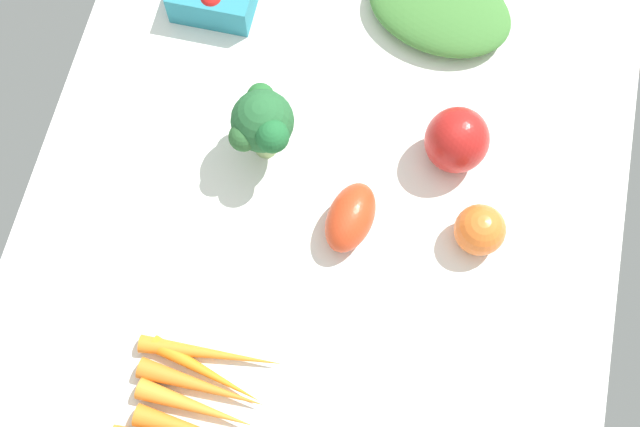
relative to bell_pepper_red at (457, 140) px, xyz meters
The scene contains 7 objects.
tablecloth 20.22cm from the bell_pepper_red, 50.40° to the right, with size 104.00×76.00×2.00cm, color white.
bell_pepper_red is the anchor object (origin of this frame).
broccoli_head 24.58cm from the bell_pepper_red, 79.51° to the right, with size 9.38×7.98×11.85cm.
carrot_bunch 44.84cm from the bell_pepper_red, 32.41° to the right, with size 14.30×17.66×2.67cm.
heirloom_tomato_orange 11.81cm from the bell_pepper_red, 24.19° to the left, with size 6.41×6.41×6.41cm, color orange.
leafy_greens_clump 21.24cm from the bell_pepper_red, 165.46° to the right, with size 20.25×14.40×4.50cm, color #407A34.
roma_tomato 16.81cm from the bell_pepper_red, 41.57° to the right, with size 9.44×5.69×5.69cm, color red.
Camera 1 is at (34.76, 7.63, 101.50)cm, focal length 46.53 mm.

